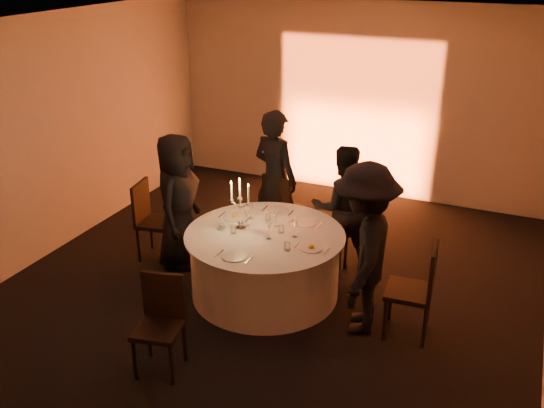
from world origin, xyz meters
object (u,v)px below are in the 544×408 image
at_px(chair_right, 419,285).
at_px(guest_back_left, 275,179).
at_px(coffee_cup, 222,227).
at_px(candelabra, 240,211).
at_px(guest_left, 178,201).
at_px(guest_right, 364,250).
at_px(chair_front, 161,317).
at_px(chair_back_right, 359,224).
at_px(banquet_table, 265,264).
at_px(chair_left, 150,216).
at_px(guest_back_right, 342,207).
at_px(chair_back_left, 281,205).

height_order(chair_right, guest_back_left, guest_back_left).
bearing_deg(coffee_cup, candelabra, 25.57).
height_order(guest_left, guest_right, guest_right).
bearing_deg(chair_front, chair_back_right, 55.23).
bearing_deg(banquet_table, guest_right, -9.59).
distance_m(chair_left, chair_front, 2.28).
xyz_separation_m(banquet_table, chair_front, (-0.36, -1.57, 0.15)).
bearing_deg(chair_front, chair_right, 22.69).
bearing_deg(chair_back_right, banquet_table, 23.08).
bearing_deg(guest_right, candelabra, -107.30).
relative_size(guest_right, coffee_cup, 16.61).
relative_size(chair_back_right, guest_back_left, 0.53).
bearing_deg(guest_back_right, chair_left, -10.69).
distance_m(coffee_cup, candelabra, 0.28).
bearing_deg(guest_left, chair_back_left, -54.27).
relative_size(chair_back_left, guest_back_left, 0.54).
relative_size(banquet_table, candelabra, 2.89).
bearing_deg(guest_back_right, guest_right, 87.33).
xyz_separation_m(guest_back_right, coffee_cup, (-1.06, -1.11, 0.02)).
relative_size(chair_back_left, guest_back_right, 0.63).
bearing_deg(banquet_table, chair_back_right, 55.00).
bearing_deg(chair_back_right, coffee_cup, 11.53).
distance_m(chair_right, guest_right, 0.65).
relative_size(guest_left, guest_back_right, 1.08).
bearing_deg(chair_front, banquet_table, 65.31).
xyz_separation_m(chair_front, guest_right, (1.54, 1.37, 0.38)).
distance_m(chair_right, guest_back_right, 1.65).
height_order(chair_left, chair_right, chair_right).
relative_size(chair_left, chair_back_left, 1.02).
relative_size(banquet_table, chair_right, 1.72).
xyz_separation_m(chair_back_left, coffee_cup, (-0.16, -1.34, 0.24)).
height_order(chair_front, guest_right, guest_right).
relative_size(chair_left, guest_back_left, 0.55).
height_order(chair_back_left, guest_back_right, guest_back_right).
relative_size(chair_right, guest_right, 0.57).
xyz_separation_m(chair_back_right, guest_left, (-2.06, -0.86, 0.30)).
relative_size(chair_right, guest_back_left, 0.57).
relative_size(banquet_table, guest_right, 0.99).
height_order(chair_left, guest_back_left, guest_back_left).
bearing_deg(candelabra, chair_right, -3.51).
bearing_deg(chair_front, guest_right, 29.86).
height_order(chair_back_left, guest_right, guest_right).
bearing_deg(guest_right, chair_back_left, -143.49).
height_order(guest_back_left, candelabra, guest_back_left).
bearing_deg(chair_right, coffee_cup, -95.48).
xyz_separation_m(chair_back_right, guest_back_left, (-1.19, 0.14, 0.37)).
bearing_deg(guest_left, chair_front, -164.09).
bearing_deg(coffee_cup, guest_left, 157.11).
bearing_deg(chair_back_right, guest_left, -9.16).
height_order(guest_back_right, coffee_cup, guest_back_right).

